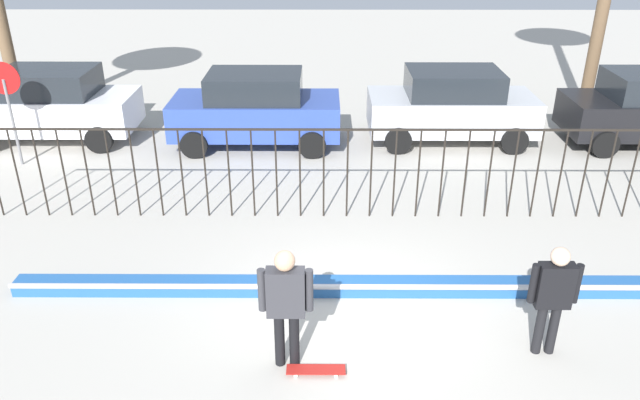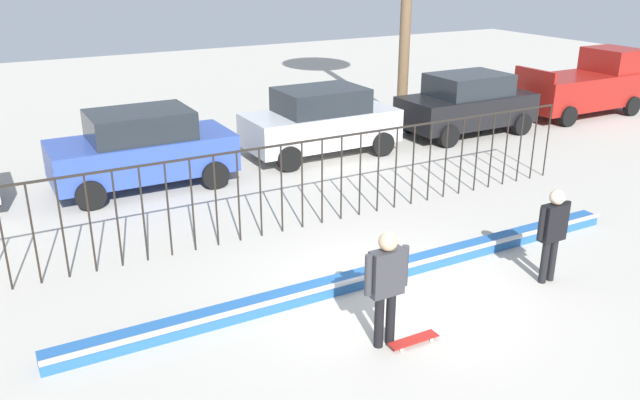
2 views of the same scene
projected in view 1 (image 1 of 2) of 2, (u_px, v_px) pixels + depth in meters
ground_plane at (353, 312)px, 9.57m from camera, size 60.00×60.00×0.00m
bowl_coping_ledge at (352, 286)px, 10.00m from camera, size 11.00×0.40×0.27m
perimeter_fence at (348, 164)px, 12.02m from camera, size 14.04×0.04×1.87m
skateboarder at (286, 299)px, 8.04m from camera, size 0.72×0.27×1.79m
skateboard at (316, 370)px, 8.31m from camera, size 0.80×0.20×0.07m
camera_operator at (554, 292)px, 8.29m from camera, size 0.69×0.26×1.70m
parked_car_white at (52, 104)px, 16.14m from camera, size 4.30×2.12×1.90m
parked_car_blue at (256, 109)px, 15.81m from camera, size 4.30×2.12×1.90m
parked_car_silver at (452, 105)px, 16.06m from camera, size 4.30×2.12×1.90m
stop_sign at (8, 100)px, 14.29m from camera, size 0.76×0.07×2.50m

